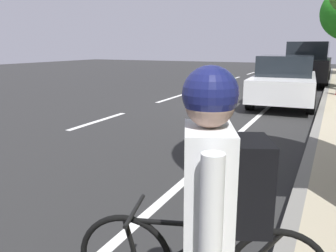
{
  "coord_description": "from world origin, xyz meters",
  "views": [
    {
      "loc": [
        1.85,
        -10.78,
        1.8
      ],
      "look_at": [
        0.39,
        -7.78,
        1.02
      ],
      "focal_mm": 36.58,
      "sensor_mm": 36.0,
      "label": 1
    }
  ],
  "objects": [
    {
      "name": "lane_stripe_centre",
      "position": [
        -3.28,
        0.08,
        0.0
      ],
      "size": [
        0.14,
        35.8,
        0.01
      ],
      "color": "white",
      "rests_on": "ground"
    },
    {
      "name": "cyclist_with_backpack",
      "position": [
        1.37,
        -9.28,
        1.05
      ],
      "size": [
        0.51,
        0.58,
        1.72
      ],
      "color": "#C6B284",
      "rests_on": "ground"
    },
    {
      "name": "parked_suv_black_mid",
      "position": [
        0.65,
        6.81,
        1.03
      ],
      "size": [
        1.98,
        4.7,
        1.99
      ],
      "color": "black",
      "rests_on": "ground"
    },
    {
      "name": "ground",
      "position": [
        0.0,
        0.0,
        0.0
      ],
      "size": [
        57.01,
        57.01,
        0.0
      ],
      "primitive_type": "plane",
      "color": "#292929"
    },
    {
      "name": "curb_edge",
      "position": [
        1.61,
        0.0,
        0.08
      ],
      "size": [
        0.16,
        35.63,
        0.16
      ],
      "primitive_type": "cube",
      "color": "gray",
      "rests_on": "ground"
    },
    {
      "name": "lane_stripe_bike_edge",
      "position": [
        0.14,
        0.0,
        0.0
      ],
      "size": [
        0.12,
        35.63,
        0.01
      ],
      "primitive_type": "cube",
      "color": "white",
      "rests_on": "ground"
    },
    {
      "name": "parked_sedan_white_second",
      "position": [
        0.45,
        0.46,
        0.75
      ],
      "size": [
        2.05,
        4.5,
        1.52
      ],
      "color": "white",
      "rests_on": "ground"
    }
  ]
}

